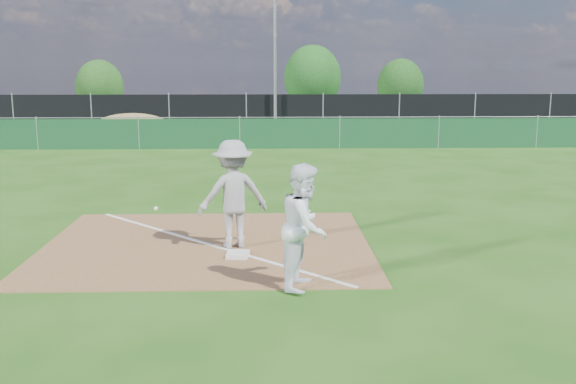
# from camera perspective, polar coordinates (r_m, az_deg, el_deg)

# --- Properties ---
(ground) EXTENTS (90.00, 90.00, 0.00)m
(ground) POSITION_cam_1_polar(r_m,az_deg,el_deg) (20.86, -4.89, 2.09)
(ground) COLOR #214F11
(ground) RESTS_ON ground
(infield_dirt) EXTENTS (6.00, 5.00, 0.02)m
(infield_dirt) POSITION_cam_1_polar(r_m,az_deg,el_deg) (12.08, -7.19, -4.65)
(infield_dirt) COLOR brown
(infield_dirt) RESTS_ON ground
(foul_line) EXTENTS (5.01, 5.01, 0.01)m
(foul_line) POSITION_cam_1_polar(r_m,az_deg,el_deg) (12.08, -7.19, -4.58)
(foul_line) COLOR white
(foul_line) RESTS_ON infield_dirt
(green_fence) EXTENTS (44.00, 0.05, 1.20)m
(green_fence) POSITION_cam_1_polar(r_m,az_deg,el_deg) (25.73, -4.31, 5.18)
(green_fence) COLOR #113E1F
(green_fence) RESTS_ON ground
(dirt_mound) EXTENTS (3.38, 2.60, 1.17)m
(dirt_mound) POSITION_cam_1_polar(r_m,az_deg,el_deg) (29.83, -13.70, 5.70)
(dirt_mound) COLOR olive
(dirt_mound) RESTS_ON ground
(black_fence) EXTENTS (46.00, 0.04, 1.80)m
(black_fence) POSITION_cam_1_polar(r_m,az_deg,el_deg) (33.67, -3.72, 7.12)
(black_fence) COLOR black
(black_fence) RESTS_ON ground
(parking_lot) EXTENTS (46.00, 9.00, 0.01)m
(parking_lot) POSITION_cam_1_polar(r_m,az_deg,el_deg) (38.72, -3.45, 6.33)
(parking_lot) COLOR black
(parking_lot) RESTS_ON ground
(light_pole) EXTENTS (0.16, 0.16, 8.00)m
(light_pole) POSITION_cam_1_polar(r_m,az_deg,el_deg) (33.27, -1.16, 12.44)
(light_pole) COLOR slate
(light_pole) RESTS_ON ground
(first_base) EXTENTS (0.41, 0.41, 0.08)m
(first_base) POSITION_cam_1_polar(r_m,az_deg,el_deg) (11.24, -4.49, -5.55)
(first_base) COLOR silver
(first_base) RESTS_ON infield_dirt
(play_at_first) EXTENTS (2.16, 1.05, 1.97)m
(play_at_first) POSITION_cam_1_polar(r_m,az_deg,el_deg) (11.63, -4.91, -0.19)
(play_at_first) COLOR #ABABAD
(play_at_first) RESTS_ON infield_dirt
(runner) EXTENTS (0.94, 1.08, 1.89)m
(runner) POSITION_cam_1_polar(r_m,az_deg,el_deg) (9.53, 1.51, -3.07)
(runner) COLOR white
(runner) RESTS_ON ground
(car_left) EXTENTS (5.20, 2.96, 1.67)m
(car_left) POSITION_cam_1_polar(r_m,az_deg,el_deg) (38.18, -12.25, 7.29)
(car_left) COLOR #A6A9AE
(car_left) RESTS_ON parking_lot
(car_mid) EXTENTS (4.39, 2.72, 1.36)m
(car_mid) POSITION_cam_1_polar(r_m,az_deg,el_deg) (37.59, -2.44, 7.25)
(car_mid) COLOR black
(car_mid) RESTS_ON parking_lot
(car_right) EXTENTS (4.36, 2.04, 1.23)m
(car_right) POSITION_cam_1_polar(r_m,az_deg,el_deg) (39.38, 5.96, 7.28)
(car_right) COLOR black
(car_right) RESTS_ON parking_lot
(tree_left) EXTENTS (3.07, 3.07, 3.64)m
(tree_left) POSITION_cam_1_polar(r_m,az_deg,el_deg) (44.03, -16.40, 8.93)
(tree_left) COLOR #382316
(tree_left) RESTS_ON ground
(tree_mid) EXTENTS (3.95, 3.95, 4.69)m
(tree_mid) POSITION_cam_1_polar(r_m,az_deg,el_deg) (45.28, 2.19, 10.10)
(tree_mid) COLOR #382316
(tree_mid) RESTS_ON ground
(tree_right) EXTENTS (3.15, 3.15, 3.74)m
(tree_right) POSITION_cam_1_polar(r_m,az_deg,el_deg) (45.06, 9.96, 9.32)
(tree_right) COLOR #382316
(tree_right) RESTS_ON ground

